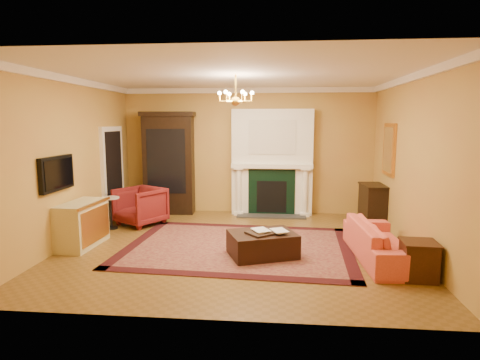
# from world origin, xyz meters

# --- Properties ---
(floor) EXTENTS (6.00, 5.50, 0.02)m
(floor) POSITION_xyz_m (0.00, 0.00, -0.01)
(floor) COLOR brown
(floor) RESTS_ON ground
(ceiling) EXTENTS (6.00, 5.50, 0.02)m
(ceiling) POSITION_xyz_m (0.00, 0.00, 3.01)
(ceiling) COLOR white
(ceiling) RESTS_ON wall_back
(wall_back) EXTENTS (6.00, 0.02, 3.00)m
(wall_back) POSITION_xyz_m (0.00, 2.76, 1.50)
(wall_back) COLOR gold
(wall_back) RESTS_ON floor
(wall_front) EXTENTS (6.00, 0.02, 3.00)m
(wall_front) POSITION_xyz_m (0.00, -2.76, 1.50)
(wall_front) COLOR gold
(wall_front) RESTS_ON floor
(wall_left) EXTENTS (0.02, 5.50, 3.00)m
(wall_left) POSITION_xyz_m (-3.01, 0.00, 1.50)
(wall_left) COLOR gold
(wall_left) RESTS_ON floor
(wall_right) EXTENTS (0.02, 5.50, 3.00)m
(wall_right) POSITION_xyz_m (3.01, 0.00, 1.50)
(wall_right) COLOR gold
(wall_right) RESTS_ON floor
(fireplace) EXTENTS (1.90, 0.70, 2.50)m
(fireplace) POSITION_xyz_m (0.60, 2.57, 1.19)
(fireplace) COLOR white
(fireplace) RESTS_ON wall_back
(crown_molding) EXTENTS (6.00, 5.50, 0.12)m
(crown_molding) POSITION_xyz_m (0.00, 0.96, 2.94)
(crown_molding) COLOR white
(crown_molding) RESTS_ON ceiling
(doorway) EXTENTS (0.08, 1.05, 2.10)m
(doorway) POSITION_xyz_m (-2.95, 1.70, 1.05)
(doorway) COLOR silver
(doorway) RESTS_ON wall_left
(tv_panel) EXTENTS (0.09, 0.95, 0.58)m
(tv_panel) POSITION_xyz_m (-2.95, -0.60, 1.35)
(tv_panel) COLOR black
(tv_panel) RESTS_ON wall_left
(gilt_mirror) EXTENTS (0.06, 0.76, 1.05)m
(gilt_mirror) POSITION_xyz_m (2.97, 1.40, 1.65)
(gilt_mirror) COLOR gold
(gilt_mirror) RESTS_ON wall_right
(chandelier) EXTENTS (0.63, 0.55, 0.53)m
(chandelier) POSITION_xyz_m (-0.00, 0.00, 2.61)
(chandelier) COLOR gold
(chandelier) RESTS_ON ceiling
(oriental_rug) EXTENTS (4.12, 3.19, 0.02)m
(oriental_rug) POSITION_xyz_m (0.05, -0.08, 0.01)
(oriental_rug) COLOR #4C101B
(oriental_rug) RESTS_ON floor
(china_cabinet) EXTENTS (1.20, 0.60, 2.33)m
(china_cabinet) POSITION_xyz_m (-1.87, 2.49, 1.17)
(china_cabinet) COLOR black
(china_cabinet) RESTS_ON floor
(wingback_armchair) EXTENTS (1.16, 1.14, 0.89)m
(wingback_armchair) POSITION_xyz_m (-2.20, 1.29, 0.45)
(wingback_armchair) COLOR maroon
(wingback_armchair) RESTS_ON floor
(pedestal_table) EXTENTS (0.37, 0.37, 0.67)m
(pedestal_table) POSITION_xyz_m (-2.70, 0.89, 0.39)
(pedestal_table) COLOR black
(pedestal_table) RESTS_ON floor
(commode) EXTENTS (0.55, 1.09, 0.80)m
(commode) POSITION_xyz_m (-2.73, -0.27, 0.40)
(commode) COLOR beige
(commode) RESTS_ON floor
(coral_sofa) EXTENTS (0.70, 2.07, 0.80)m
(coral_sofa) POSITION_xyz_m (2.41, -0.51, 0.40)
(coral_sofa) COLOR #E95949
(coral_sofa) RESTS_ON floor
(end_table) EXTENTS (0.47, 0.47, 0.52)m
(end_table) POSITION_xyz_m (2.72, -1.31, 0.26)
(end_table) COLOR #34180E
(end_table) RESTS_ON floor
(console_table) EXTENTS (0.48, 0.79, 0.85)m
(console_table) POSITION_xyz_m (2.78, 1.71, 0.43)
(console_table) COLOR black
(console_table) RESTS_ON floor
(leather_ottoman) EXTENTS (1.25, 1.08, 0.39)m
(leather_ottoman) POSITION_xyz_m (0.49, -0.55, 0.21)
(leather_ottoman) COLOR black
(leather_ottoman) RESTS_ON oriental_rug
(ottoman_tray) EXTENTS (0.61, 0.59, 0.03)m
(ottoman_tray) POSITION_xyz_m (0.50, -0.61, 0.42)
(ottoman_tray) COLOR black
(ottoman_tray) RESTS_ON leather_ottoman
(book_a) EXTENTS (0.22, 0.14, 0.32)m
(book_a) POSITION_xyz_m (0.37, -0.64, 0.60)
(book_a) COLOR gray
(book_a) RESTS_ON ottoman_tray
(book_b) EXTENTS (0.22, 0.11, 0.31)m
(book_b) POSITION_xyz_m (0.66, -0.61, 0.59)
(book_b) COLOR gray
(book_b) RESTS_ON ottoman_tray
(topiary_left) EXTENTS (0.16, 0.16, 0.42)m
(topiary_left) POSITION_xyz_m (0.00, 2.53, 1.46)
(topiary_left) COLOR tan
(topiary_left) RESTS_ON fireplace
(topiary_right) EXTENTS (0.17, 0.17, 0.46)m
(topiary_right) POSITION_xyz_m (1.16, 2.53, 1.48)
(topiary_right) COLOR tan
(topiary_right) RESTS_ON fireplace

